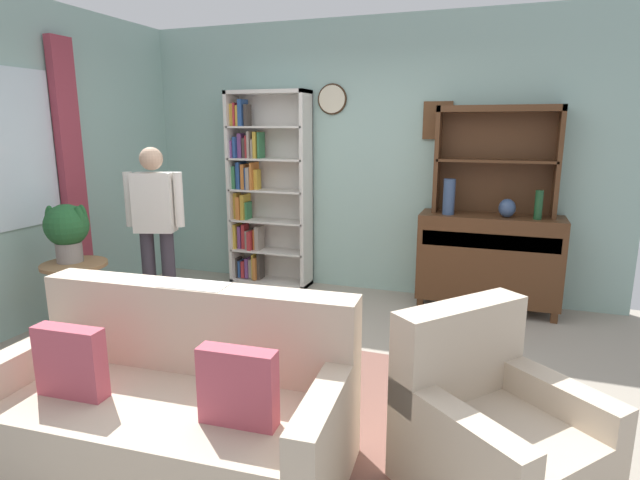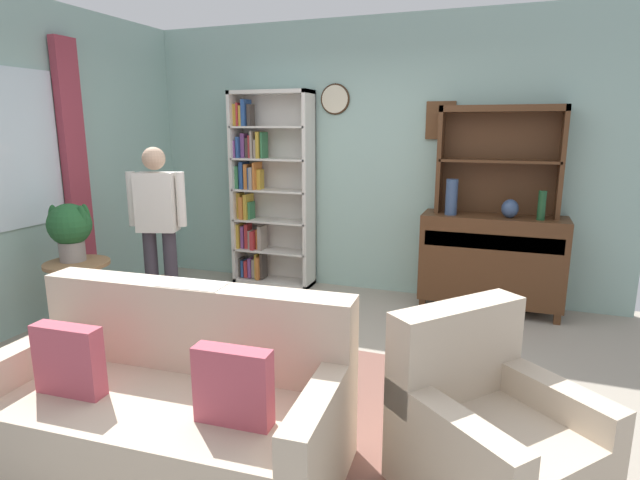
% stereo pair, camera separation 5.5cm
% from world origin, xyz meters
% --- Properties ---
extents(ground_plane, '(5.40, 4.60, 0.02)m').
position_xyz_m(ground_plane, '(0.00, 0.00, -0.01)').
color(ground_plane, '#9E9384').
extents(wall_back, '(5.00, 0.09, 2.80)m').
position_xyz_m(wall_back, '(-0.00, 2.13, 1.40)').
color(wall_back, '#93B7AD').
rests_on(wall_back, ground_plane).
extents(wall_left, '(0.16, 4.20, 2.80)m').
position_xyz_m(wall_left, '(-2.52, -0.00, 1.40)').
color(wall_left, '#93B7AD').
rests_on(wall_left, ground_plane).
extents(area_rug, '(2.92, 1.65, 0.01)m').
position_xyz_m(area_rug, '(0.20, -0.30, 0.00)').
color(area_rug, brown).
rests_on(area_rug, ground_plane).
extents(bookshelf, '(0.90, 0.30, 2.10)m').
position_xyz_m(bookshelf, '(-1.17, 1.94, 1.03)').
color(bookshelf, silver).
rests_on(bookshelf, ground_plane).
extents(sideboard, '(1.30, 0.45, 0.92)m').
position_xyz_m(sideboard, '(1.22, 1.86, 0.51)').
color(sideboard, '#4C2D19').
rests_on(sideboard, ground_plane).
extents(sideboard_hutch, '(1.10, 0.26, 1.00)m').
position_xyz_m(sideboard_hutch, '(1.22, 1.97, 1.56)').
color(sideboard_hutch, '#4C2D19').
rests_on(sideboard_hutch, sideboard).
extents(vase_tall, '(0.11, 0.11, 0.33)m').
position_xyz_m(vase_tall, '(0.83, 1.78, 1.09)').
color(vase_tall, '#33476B').
rests_on(vase_tall, sideboard).
extents(vase_round, '(0.15, 0.15, 0.17)m').
position_xyz_m(vase_round, '(1.35, 1.79, 1.01)').
color(vase_round, '#33476B').
rests_on(vase_round, sideboard).
extents(bottle_wine, '(0.07, 0.07, 0.26)m').
position_xyz_m(bottle_wine, '(1.61, 1.77, 1.05)').
color(bottle_wine, '#194223').
rests_on(bottle_wine, sideboard).
extents(couch_floral, '(1.85, 0.95, 0.90)m').
position_xyz_m(couch_floral, '(-0.23, -1.13, 0.31)').
color(couch_floral, beige).
rests_on(couch_floral, ground_plane).
extents(armchair_floral, '(1.08, 1.08, 0.88)m').
position_xyz_m(armchair_floral, '(1.33, -0.80, 0.29)').
color(armchair_floral, beige).
rests_on(armchair_floral, ground_plane).
extents(plant_stand, '(0.52, 0.52, 0.64)m').
position_xyz_m(plant_stand, '(-1.99, 0.04, 0.39)').
color(plant_stand, '#997047').
rests_on(plant_stand, ground_plane).
extents(potted_plant_large, '(0.35, 0.35, 0.48)m').
position_xyz_m(potted_plant_large, '(-2.05, 0.06, 0.92)').
color(potted_plant_large, gray).
rests_on(potted_plant_large, plant_stand).
extents(potted_plant_small, '(0.21, 0.21, 0.30)m').
position_xyz_m(potted_plant_small, '(-1.70, 0.27, 0.17)').
color(potted_plant_small, beige).
rests_on(potted_plant_small, ground_plane).
extents(person_reading, '(0.52, 0.29, 1.56)m').
position_xyz_m(person_reading, '(-1.58, 0.60, 0.91)').
color(person_reading, '#38333D').
rests_on(person_reading, ground_plane).
extents(coffee_table, '(0.80, 0.50, 0.42)m').
position_xyz_m(coffee_table, '(-0.20, -0.34, 0.35)').
color(coffee_table, '#4C2D19').
rests_on(coffee_table, ground_plane).
extents(book_stack, '(0.22, 0.14, 0.08)m').
position_xyz_m(book_stack, '(-0.33, -0.42, 0.46)').
color(book_stack, gray).
rests_on(book_stack, coffee_table).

